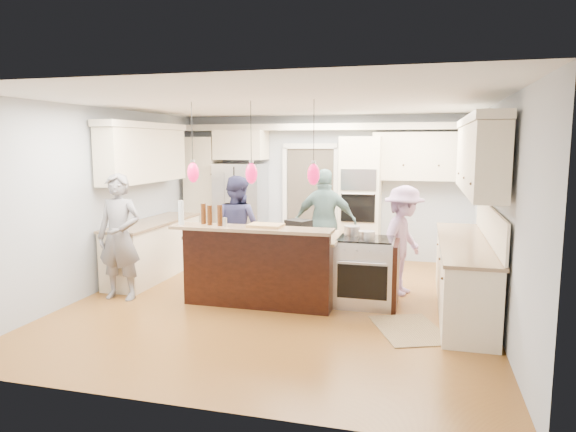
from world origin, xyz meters
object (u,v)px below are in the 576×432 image
Objects in this scene: kitchen_island at (266,265)px; person_far_left at (237,229)px; island_range at (367,272)px; refrigerator at (241,210)px; person_bar_end at (119,237)px.

kitchen_island is 1.25× the size of person_far_left.
island_range is (1.41, 0.08, -0.03)m from kitchen_island.
kitchen_island is at bearing -176.95° from island_range.
refrigerator reaches higher than island_range.
refrigerator is 2.91m from kitchen_island.
refrigerator is at bearing 116.91° from kitchen_island.
person_bar_end is at bearing -165.16° from kitchen_island.
person_bar_end is at bearing 64.09° from person_far_left.
island_range is 3.46m from person_bar_end.
kitchen_island is at bearing 13.69° from person_bar_end.
island_range is at bearing 8.88° from person_bar_end.
refrigerator is 1.07× the size of person_far_left.
person_far_left is (-0.72, 0.78, 0.36)m from kitchen_island.
refrigerator is 1.88m from person_far_left.
kitchen_island reaches higher than island_range.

